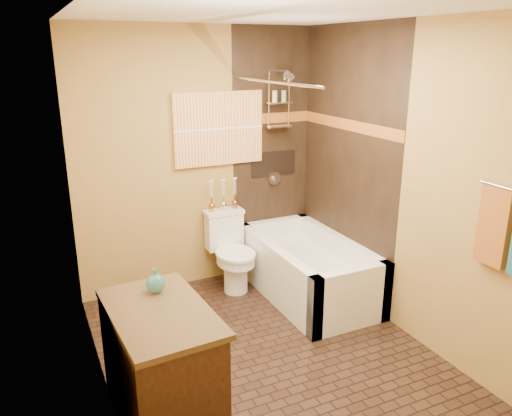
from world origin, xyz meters
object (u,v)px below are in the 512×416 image
sunset_painting (219,129)px  toilet (231,251)px  bathtub (307,273)px  vanity (162,369)px

sunset_painting → toilet: size_ratio=1.19×
bathtub → sunset_painting: bearing=129.6°
bathtub → vanity: vanity is taller
toilet → vanity: 1.96m
sunset_painting → bathtub: 1.63m
sunset_painting → vanity: (-1.12, -1.86, -1.15)m
bathtub → vanity: size_ratio=1.59×
sunset_painting → bathtub: sunset_painting is taller
sunset_painting → toilet: sunset_painting is taller
toilet → vanity: (-1.12, -1.61, 0.02)m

